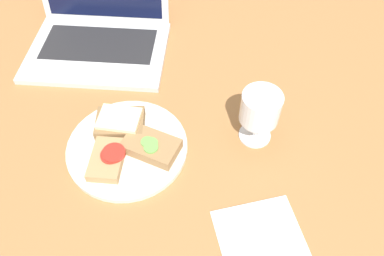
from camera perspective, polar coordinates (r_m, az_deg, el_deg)
wooden_table at (r=82.02cm, az=-1.18°, el=-2.32°), size 140.00×140.00×3.00cm
plate at (r=79.93cm, az=-9.81°, el=-2.94°), size 25.29×25.29×1.24cm
sandwich_with_cucumber at (r=77.08cm, az=-6.25°, el=-2.73°), size 12.89×10.21×2.89cm
sandwich_with_cheese at (r=81.45cm, az=-10.90°, el=0.85°), size 10.86×8.62×3.37cm
sandwich_with_tomato at (r=76.89cm, az=-12.68°, el=-4.56°), size 6.94×9.90×2.67cm
wine_glass at (r=75.76cm, az=10.35°, el=2.80°), size 8.10×8.10×12.56cm
laptop at (r=103.40cm, az=-13.95°, el=14.25°), size 35.15×28.82×20.89cm
napkin at (r=70.71cm, az=10.61°, el=-16.71°), size 19.06×19.20×0.40cm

